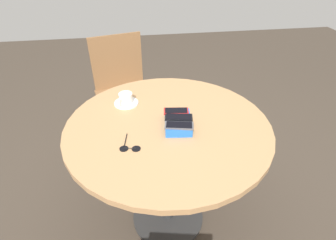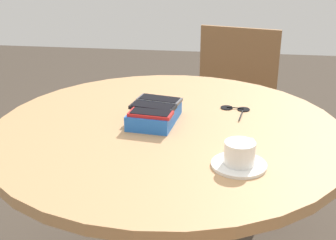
{
  "view_description": "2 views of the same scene",
  "coord_description": "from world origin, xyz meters",
  "px_view_note": "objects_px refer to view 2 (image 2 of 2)",
  "views": [
    {
      "loc": [
        -1.06,
        0.16,
        1.54
      ],
      "look_at": [
        0.0,
        0.0,
        0.79
      ],
      "focal_mm": 28.0,
      "sensor_mm": 36.0,
      "label": 1
    },
    {
      "loc": [
        1.25,
        0.16,
        1.31
      ],
      "look_at": [
        0.0,
        0.0,
        0.79
      ],
      "focal_mm": 50.0,
      "sensor_mm": 36.0,
      "label": 2
    }
  ],
  "objects_px": {
    "round_table": "(168,165)",
    "phone_gray": "(159,100)",
    "phone_black": "(153,107)",
    "coffee_cup": "(240,152)",
    "saucer": "(239,165)",
    "phone_red": "(151,114)",
    "chair_far_side": "(231,115)",
    "sunglasses": "(236,109)",
    "phone_box": "(154,115)"
  },
  "relations": [
    {
      "from": "chair_far_side",
      "to": "phone_box",
      "type": "bearing_deg",
      "value": -15.14
    },
    {
      "from": "round_table",
      "to": "phone_red",
      "type": "height_order",
      "value": "phone_red"
    },
    {
      "from": "phone_black",
      "to": "phone_red",
      "type": "relative_size",
      "value": 1.09
    },
    {
      "from": "round_table",
      "to": "phone_gray",
      "type": "bearing_deg",
      "value": -157.21
    },
    {
      "from": "round_table",
      "to": "coffee_cup",
      "type": "bearing_deg",
      "value": 42.85
    },
    {
      "from": "saucer",
      "to": "phone_gray",
      "type": "bearing_deg",
      "value": -142.46
    },
    {
      "from": "phone_black",
      "to": "phone_gray",
      "type": "bearing_deg",
      "value": 171.35
    },
    {
      "from": "phone_red",
      "to": "sunglasses",
      "type": "xyz_separation_m",
      "value": [
        -0.19,
        0.24,
        -0.05
      ]
    },
    {
      "from": "round_table",
      "to": "phone_red",
      "type": "bearing_deg",
      "value": -57.57
    },
    {
      "from": "chair_far_side",
      "to": "sunglasses",
      "type": "bearing_deg",
      "value": 0.44
    },
    {
      "from": "phone_box",
      "to": "sunglasses",
      "type": "distance_m",
      "value": 0.28
    },
    {
      "from": "phone_black",
      "to": "sunglasses",
      "type": "relative_size",
      "value": 1.09
    },
    {
      "from": "phone_gray",
      "to": "phone_red",
      "type": "xyz_separation_m",
      "value": [
        0.12,
        -0.01,
        0.0
      ]
    },
    {
      "from": "coffee_cup",
      "to": "chair_far_side",
      "type": "height_order",
      "value": "chair_far_side"
    },
    {
      "from": "saucer",
      "to": "chair_far_side",
      "type": "height_order",
      "value": "chair_far_side"
    },
    {
      "from": "phone_red",
      "to": "sunglasses",
      "type": "relative_size",
      "value": 0.99
    },
    {
      "from": "round_table",
      "to": "phone_box",
      "type": "relative_size",
      "value": 5.14
    },
    {
      "from": "phone_black",
      "to": "sunglasses",
      "type": "xyz_separation_m",
      "value": [
        -0.13,
        0.25,
        -0.05
      ]
    },
    {
      "from": "phone_red",
      "to": "chair_far_side",
      "type": "bearing_deg",
      "value": 165.72
    },
    {
      "from": "coffee_cup",
      "to": "chair_far_side",
      "type": "xyz_separation_m",
      "value": [
        -1.13,
        -0.01,
        -0.35
      ]
    },
    {
      "from": "phone_box",
      "to": "phone_gray",
      "type": "distance_m",
      "value": 0.07
    },
    {
      "from": "phone_black",
      "to": "chair_far_side",
      "type": "height_order",
      "value": "chair_far_side"
    },
    {
      "from": "phone_box",
      "to": "phone_black",
      "type": "xyz_separation_m",
      "value": [
        0.0,
        -0.0,
        0.03
      ]
    },
    {
      "from": "phone_black",
      "to": "phone_red",
      "type": "bearing_deg",
      "value": 2.79
    },
    {
      "from": "phone_red",
      "to": "chair_far_side",
      "type": "height_order",
      "value": "chair_far_side"
    },
    {
      "from": "round_table",
      "to": "sunglasses",
      "type": "height_order",
      "value": "sunglasses"
    },
    {
      "from": "phone_black",
      "to": "chair_far_side",
      "type": "relative_size",
      "value": 0.16
    },
    {
      "from": "phone_black",
      "to": "sunglasses",
      "type": "bearing_deg",
      "value": 118.56
    },
    {
      "from": "phone_box",
      "to": "chair_far_side",
      "type": "distance_m",
      "value": 0.97
    },
    {
      "from": "saucer",
      "to": "chair_far_side",
      "type": "xyz_separation_m",
      "value": [
        -1.13,
        -0.01,
        -0.32
      ]
    },
    {
      "from": "saucer",
      "to": "chair_far_side",
      "type": "distance_m",
      "value": 1.17
    },
    {
      "from": "phone_gray",
      "to": "phone_black",
      "type": "relative_size",
      "value": 1.0
    },
    {
      "from": "saucer",
      "to": "coffee_cup",
      "type": "relative_size",
      "value": 1.45
    },
    {
      "from": "round_table",
      "to": "sunglasses",
      "type": "xyz_separation_m",
      "value": [
        -0.16,
        0.2,
        0.13
      ]
    },
    {
      "from": "sunglasses",
      "to": "chair_far_side",
      "type": "xyz_separation_m",
      "value": [
        -0.74,
        -0.01,
        -0.31
      ]
    },
    {
      "from": "sunglasses",
      "to": "coffee_cup",
      "type": "bearing_deg",
      "value": 1.14
    },
    {
      "from": "phone_black",
      "to": "coffee_cup",
      "type": "height_order",
      "value": "coffee_cup"
    },
    {
      "from": "saucer",
      "to": "sunglasses",
      "type": "bearing_deg",
      "value": -179.1
    },
    {
      "from": "phone_red",
      "to": "coffee_cup",
      "type": "distance_m",
      "value": 0.32
    },
    {
      "from": "sunglasses",
      "to": "chair_far_side",
      "type": "distance_m",
      "value": 0.81
    },
    {
      "from": "phone_gray",
      "to": "coffee_cup",
      "type": "relative_size",
      "value": 1.52
    },
    {
      "from": "round_table",
      "to": "phone_gray",
      "type": "distance_m",
      "value": 0.2
    },
    {
      "from": "coffee_cup",
      "to": "phone_gray",
      "type": "bearing_deg",
      "value": -142.1
    },
    {
      "from": "phone_box",
      "to": "saucer",
      "type": "xyz_separation_m",
      "value": [
        0.25,
        0.25,
        -0.02
      ]
    },
    {
      "from": "phone_box",
      "to": "sunglasses",
      "type": "relative_size",
      "value": 1.53
    },
    {
      "from": "phone_box",
      "to": "phone_black",
      "type": "relative_size",
      "value": 1.41
    },
    {
      "from": "saucer",
      "to": "chair_far_side",
      "type": "bearing_deg",
      "value": -179.4
    },
    {
      "from": "phone_black",
      "to": "coffee_cup",
      "type": "relative_size",
      "value": 1.51
    },
    {
      "from": "phone_black",
      "to": "phone_red",
      "type": "xyz_separation_m",
      "value": [
        0.06,
        0.0,
        0.0
      ]
    },
    {
      "from": "phone_box",
      "to": "phone_red",
      "type": "relative_size",
      "value": 1.54
    }
  ]
}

